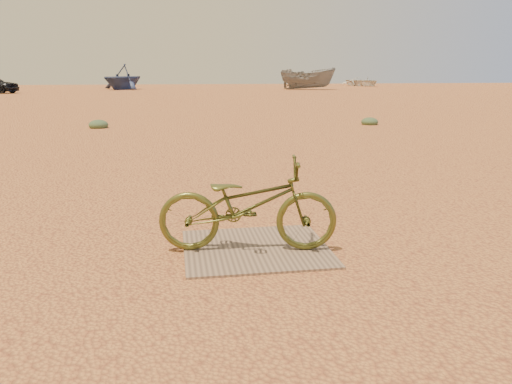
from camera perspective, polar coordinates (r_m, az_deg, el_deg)
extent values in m
plane|color=#CF8647|center=(4.67, -3.26, -7.79)|extent=(120.00, 120.00, 0.00)
cube|color=#886E57|center=(4.93, 0.00, -6.45)|extent=(1.40, 1.27, 0.02)
imported|color=#4D5220|center=(4.74, -0.96, -1.48)|extent=(1.77, 0.84, 0.89)
imported|color=navy|center=(47.48, -15.00, 12.61)|extent=(5.65, 5.70, 2.27)
imported|color=slate|center=(46.28, 5.91, 12.76)|extent=(5.32, 3.80, 1.93)
imported|color=silver|center=(57.74, 12.13, 12.26)|extent=(4.61, 5.61, 1.01)
ellipsoid|color=#4C6545|center=(16.69, 12.84, 7.53)|extent=(0.54, 0.54, 0.30)
ellipsoid|color=#4C6545|center=(16.06, -17.54, 7.00)|extent=(0.58, 0.58, 0.32)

